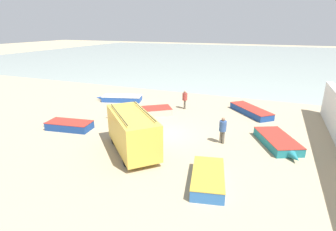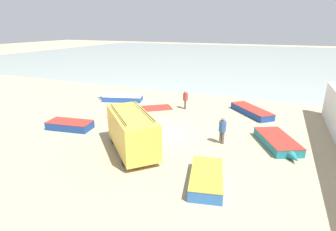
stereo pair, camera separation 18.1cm
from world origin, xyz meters
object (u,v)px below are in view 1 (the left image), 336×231
object	(u,v)px
fishing_rowboat_1	(68,125)
fishing_rowboat_3	(250,110)
parked_van	(132,131)
fishing_rowboat_4	(142,112)
fisherman_1	(185,98)
fishing_rowboat_2	(278,142)
fishing_rowboat_5	(121,98)
fishing_rowboat_0	(208,177)
fisherman_0	(223,128)

from	to	relation	value
fishing_rowboat_1	fishing_rowboat_3	world-z (taller)	fishing_rowboat_1
parked_van	fishing_rowboat_4	size ratio (longest dim) A/B	0.95
fishing_rowboat_4	fisherman_1	xyz separation A→B (m)	(2.72, 3.11, 0.71)
fishing_rowboat_2	fishing_rowboat_5	world-z (taller)	fishing_rowboat_2
fishing_rowboat_4	fishing_rowboat_0	bearing A→B (deg)	98.20
fishing_rowboat_1	fisherman_0	world-z (taller)	fisherman_0
fishing_rowboat_2	fisherman_0	size ratio (longest dim) A/B	2.53
fisherman_1	fishing_rowboat_5	bearing A→B (deg)	-32.37
fishing_rowboat_5	fishing_rowboat_2	bearing A→B (deg)	144.15
parked_van	fisherman_1	world-z (taller)	parked_van
fishing_rowboat_4	fisherman_0	bearing A→B (deg)	121.50
fishing_rowboat_2	fishing_rowboat_3	size ratio (longest dim) A/B	0.97
fishing_rowboat_2	fishing_rowboat_3	distance (m)	6.42
fishing_rowboat_3	fishing_rowboat_5	bearing A→B (deg)	51.46
fishing_rowboat_2	fisherman_1	xyz separation A→B (m)	(-7.87, 5.18, 0.73)
fishing_rowboat_4	fisherman_0	size ratio (longest dim) A/B	2.92
fishing_rowboat_1	fishing_rowboat_5	distance (m)	8.01
parked_van	fishing_rowboat_2	size ratio (longest dim) A/B	1.10
fishing_rowboat_2	fishing_rowboat_1	bearing A→B (deg)	-104.99
fishing_rowboat_1	fisherman_0	bearing A→B (deg)	-179.43
fishing_rowboat_5	fisherman_1	world-z (taller)	fisherman_1
parked_van	fisherman_0	bearing A→B (deg)	-101.44
fishing_rowboat_3	fishing_rowboat_5	size ratio (longest dim) A/B	0.95
fisherman_0	fisherman_1	size ratio (longest dim) A/B	1.03
fishing_rowboat_2	fishing_rowboat_5	size ratio (longest dim) A/B	0.93
fishing_rowboat_1	fishing_rowboat_5	xyz separation A→B (m)	(-0.47, 7.99, -0.02)
fishing_rowboat_4	fishing_rowboat_5	bearing A→B (deg)	-74.79
parked_van	fishing_rowboat_3	size ratio (longest dim) A/B	1.07
fisherman_0	fishing_rowboat_4	bearing A→B (deg)	-100.04
fishing_rowboat_3	fishing_rowboat_5	world-z (taller)	fishing_rowboat_3
fishing_rowboat_0	fishing_rowboat_5	world-z (taller)	fishing_rowboat_0
fishing_rowboat_2	fishing_rowboat_4	xyz separation A→B (m)	(-10.59, 2.06, 0.02)
fishing_rowboat_3	fisherman_0	bearing A→B (deg)	129.76
parked_van	fishing_rowboat_3	world-z (taller)	parked_van
fisherman_1	parked_van	bearing A→B (deg)	57.70
fishing_rowboat_5	parked_van	bearing A→B (deg)	109.24
fishing_rowboat_1	fishing_rowboat_4	distance (m)	5.95
fisherman_0	fishing_rowboat_3	bearing A→B (deg)	-176.12
fisherman_0	fishing_rowboat_5	bearing A→B (deg)	-106.52
fishing_rowboat_1	fishing_rowboat_4	world-z (taller)	fishing_rowboat_4
fishing_rowboat_5	fisherman_0	size ratio (longest dim) A/B	2.73
fishing_rowboat_3	fisherman_1	xyz separation A→B (m)	(-5.58, -0.82, 0.73)
parked_van	fishing_rowboat_4	xyz separation A→B (m)	(-2.54, 6.12, -0.99)
fishing_rowboat_3	fishing_rowboat_4	size ratio (longest dim) A/B	0.89
fishing_rowboat_2	fishing_rowboat_3	bearing A→B (deg)	175.20
fishing_rowboat_2	fishing_rowboat_5	bearing A→B (deg)	-135.64
fishing_rowboat_4	fishing_rowboat_5	xyz separation A→B (m)	(-4.06, 3.25, -0.03)
parked_van	fishing_rowboat_5	size ratio (longest dim) A/B	1.02
fisherman_1	fishing_rowboat_1	bearing A→B (deg)	20.04
fishing_rowboat_2	fisherman_1	distance (m)	9.45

